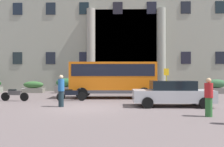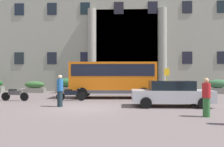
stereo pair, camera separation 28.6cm
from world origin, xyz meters
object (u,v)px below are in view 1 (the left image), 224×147
at_px(hedge_planter_west, 33,87).
at_px(orange_minibus, 113,77).
at_px(bus_stop_sign, 166,79).
at_px(hedge_planter_entrance_right, 95,87).
at_px(pedestrian_man_red_shirt, 61,91).
at_px(parked_sedan_second, 172,93).
at_px(pedestrian_child_trailing, 209,97).
at_px(scooter_by_planter, 14,94).
at_px(motorcycle_near_kerb, 71,94).
at_px(hedge_planter_far_east, 65,86).
at_px(hedge_planter_entrance_left, 216,87).

bearing_deg(hedge_planter_west, orange_minibus, -31.40).
height_order(bus_stop_sign, hedge_planter_entrance_right, bus_stop_sign).
height_order(bus_stop_sign, pedestrian_man_red_shirt, bus_stop_sign).
xyz_separation_m(parked_sedan_second, pedestrian_child_trailing, (0.82, -3.27, 0.09)).
distance_m(parked_sedan_second, pedestrian_man_red_shirt, 6.47).
bearing_deg(hedge_planter_entrance_right, pedestrian_child_trailing, -64.57).
relative_size(parked_sedan_second, scooter_by_planter, 2.25).
bearing_deg(motorcycle_near_kerb, bus_stop_sign, 20.13).
relative_size(hedge_planter_far_east, scooter_by_planter, 0.97).
xyz_separation_m(hedge_planter_entrance_left, hedge_planter_west, (-18.52, 0.41, -0.10)).
bearing_deg(parked_sedan_second, hedge_planter_far_east, 132.07).
xyz_separation_m(bus_stop_sign, motorcycle_near_kerb, (-7.55, -3.86, -1.04)).
height_order(hedge_planter_entrance_right, parked_sedan_second, parked_sedan_second).
xyz_separation_m(hedge_planter_entrance_right, hedge_planter_far_east, (-3.03, -0.49, 0.11)).
bearing_deg(hedge_planter_entrance_left, bus_stop_sign, -152.09).
bearing_deg(pedestrian_child_trailing, scooter_by_planter, -133.52).
bearing_deg(hedge_planter_far_east, hedge_planter_entrance_right, 9.17).
xyz_separation_m(hedge_planter_west, scooter_by_planter, (1.41, -7.35, -0.12)).
bearing_deg(bus_stop_sign, pedestrian_child_trailing, -91.19).
xyz_separation_m(hedge_planter_west, hedge_planter_far_east, (3.37, -0.21, 0.15)).
relative_size(orange_minibus, hedge_planter_entrance_left, 3.31).
bearing_deg(orange_minibus, pedestrian_man_red_shirt, -121.17).
bearing_deg(hedge_planter_entrance_right, scooter_by_planter, -123.16).
distance_m(hedge_planter_west, scooter_by_planter, 7.48).
relative_size(hedge_planter_west, motorcycle_near_kerb, 1.05).
distance_m(hedge_planter_entrance_left, pedestrian_child_trailing, 13.92).
distance_m(bus_stop_sign, hedge_planter_west, 13.41).
relative_size(hedge_planter_entrance_left, hedge_planter_far_east, 1.03).
height_order(orange_minibus, scooter_by_planter, orange_minibus).
xyz_separation_m(hedge_planter_entrance_left, pedestrian_child_trailing, (-5.78, -12.67, 0.18)).
bearing_deg(pedestrian_child_trailing, hedge_planter_entrance_right, -171.28).
relative_size(bus_stop_sign, parked_sedan_second, 0.53).
bearing_deg(bus_stop_sign, orange_minibus, -159.37).
bearing_deg(hedge_planter_west, hedge_planter_far_east, -3.59).
bearing_deg(hedge_planter_far_east, hedge_planter_entrance_left, -0.76).
height_order(hedge_planter_entrance_right, scooter_by_planter, hedge_planter_entrance_right).
xyz_separation_m(orange_minibus, parked_sedan_second, (3.57, -4.71, -0.92)).
distance_m(scooter_by_planter, pedestrian_child_trailing, 12.71).
bearing_deg(pedestrian_child_trailing, hedge_planter_west, -152.45).
xyz_separation_m(bus_stop_sign, hedge_planter_entrance_left, (5.58, 2.95, -0.82)).
xyz_separation_m(hedge_planter_entrance_left, hedge_planter_far_east, (-15.15, 0.20, 0.05)).
distance_m(orange_minibus, hedge_planter_far_east, 7.04).
bearing_deg(pedestrian_child_trailing, hedge_planter_entrance_left, 138.77).
bearing_deg(pedestrian_man_red_shirt, hedge_planter_west, 13.78).
height_order(hedge_planter_west, hedge_planter_far_east, hedge_planter_far_east).
xyz_separation_m(hedge_planter_entrance_left, pedestrian_man_red_shirt, (-13.05, -9.77, 0.25)).
distance_m(bus_stop_sign, pedestrian_man_red_shirt, 10.13).
bearing_deg(pedestrian_man_red_shirt, parked_sedan_second, -101.13).
xyz_separation_m(hedge_planter_far_east, pedestrian_man_red_shirt, (2.10, -9.97, 0.21)).
xyz_separation_m(orange_minibus, bus_stop_sign, (4.60, 1.73, -0.19)).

